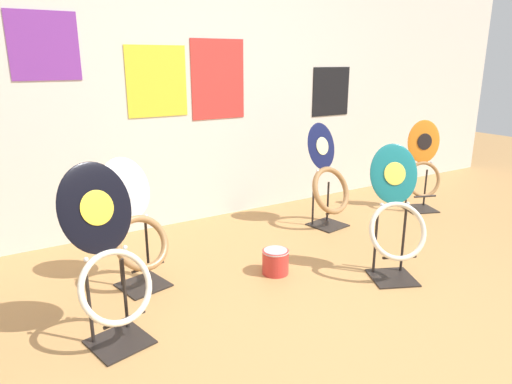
{
  "coord_description": "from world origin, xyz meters",
  "views": [
    {
      "loc": [
        -1.69,
        -1.39,
        1.4
      ],
      "look_at": [
        -0.14,
        1.13,
        0.55
      ],
      "focal_mm": 32.0,
      "sensor_mm": 36.0,
      "label": 1
    }
  ],
  "objects_px": {
    "toilet_seat_display_white_plain": "(137,229)",
    "toilet_seat_display_teal_sax": "(396,214)",
    "toilet_seat_display_jazz_black": "(107,256)",
    "toilet_seat_display_orange_sun": "(423,166)",
    "toilet_seat_display_navy_moon": "(328,183)",
    "paint_can": "(275,261)"
  },
  "relations": [
    {
      "from": "toilet_seat_display_jazz_black",
      "to": "paint_can",
      "type": "height_order",
      "value": "toilet_seat_display_jazz_black"
    },
    {
      "from": "toilet_seat_display_orange_sun",
      "to": "toilet_seat_display_white_plain",
      "type": "bearing_deg",
      "value": -177.85
    },
    {
      "from": "toilet_seat_display_teal_sax",
      "to": "toilet_seat_display_white_plain",
      "type": "distance_m",
      "value": 1.67
    },
    {
      "from": "toilet_seat_display_orange_sun",
      "to": "toilet_seat_display_white_plain",
      "type": "xyz_separation_m",
      "value": [
        -2.82,
        -0.11,
        -0.04
      ]
    },
    {
      "from": "toilet_seat_display_jazz_black",
      "to": "toilet_seat_display_orange_sun",
      "type": "bearing_deg",
      "value": 11.45
    },
    {
      "from": "paint_can",
      "to": "toilet_seat_display_navy_moon",
      "type": "bearing_deg",
      "value": 31.03
    },
    {
      "from": "toilet_seat_display_teal_sax",
      "to": "paint_can",
      "type": "height_order",
      "value": "toilet_seat_display_teal_sax"
    },
    {
      "from": "toilet_seat_display_teal_sax",
      "to": "toilet_seat_display_white_plain",
      "type": "height_order",
      "value": "toilet_seat_display_teal_sax"
    },
    {
      "from": "paint_can",
      "to": "toilet_seat_display_jazz_black",
      "type": "bearing_deg",
      "value": -169.95
    },
    {
      "from": "toilet_seat_display_white_plain",
      "to": "toilet_seat_display_navy_moon",
      "type": "xyz_separation_m",
      "value": [
        1.75,
        0.23,
        0.0
      ]
    },
    {
      "from": "toilet_seat_display_navy_moon",
      "to": "paint_can",
      "type": "height_order",
      "value": "toilet_seat_display_navy_moon"
    },
    {
      "from": "toilet_seat_display_jazz_black",
      "to": "toilet_seat_display_navy_moon",
      "type": "distance_m",
      "value": 2.19
    },
    {
      "from": "toilet_seat_display_white_plain",
      "to": "toilet_seat_display_jazz_black",
      "type": "bearing_deg",
      "value": -120.11
    },
    {
      "from": "toilet_seat_display_teal_sax",
      "to": "toilet_seat_display_navy_moon",
      "type": "distance_m",
      "value": 1.04
    },
    {
      "from": "toilet_seat_display_jazz_black",
      "to": "toilet_seat_display_teal_sax",
      "type": "height_order",
      "value": "toilet_seat_display_jazz_black"
    },
    {
      "from": "toilet_seat_display_teal_sax",
      "to": "toilet_seat_display_navy_moon",
      "type": "bearing_deg",
      "value": 74.41
    },
    {
      "from": "toilet_seat_display_jazz_black",
      "to": "toilet_seat_display_white_plain",
      "type": "relative_size",
      "value": 1.13
    },
    {
      "from": "toilet_seat_display_white_plain",
      "to": "toilet_seat_display_teal_sax",
      "type": "bearing_deg",
      "value": -27.57
    },
    {
      "from": "toilet_seat_display_jazz_black",
      "to": "toilet_seat_display_navy_moon",
      "type": "xyz_separation_m",
      "value": [
        2.06,
        0.75,
        -0.09
      ]
    },
    {
      "from": "toilet_seat_display_teal_sax",
      "to": "toilet_seat_display_navy_moon",
      "type": "height_order",
      "value": "toilet_seat_display_navy_moon"
    },
    {
      "from": "toilet_seat_display_orange_sun",
      "to": "toilet_seat_display_teal_sax",
      "type": "bearing_deg",
      "value": -146.94
    },
    {
      "from": "toilet_seat_display_orange_sun",
      "to": "paint_can",
      "type": "xyz_separation_m",
      "value": [
        -1.98,
        -0.43,
        -0.34
      ]
    }
  ]
}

